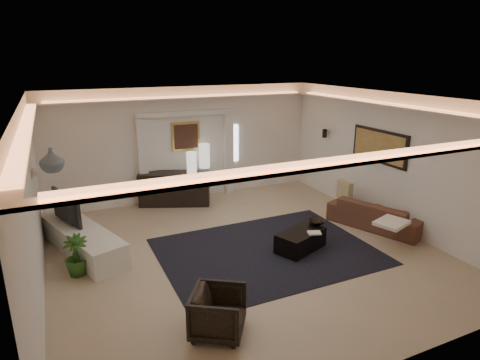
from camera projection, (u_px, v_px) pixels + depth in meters
name	position (u px, v px, depth m)	size (l,w,h in m)	color
floor	(244.00, 251.00, 7.90)	(7.00, 7.00, 0.00)	tan
ceiling	(244.00, 99.00, 7.05)	(7.00, 7.00, 0.00)	white
wall_back	(186.00, 144.00, 10.51)	(7.00, 7.00, 0.00)	white
wall_front	(381.00, 264.00, 4.43)	(7.00, 7.00, 0.00)	white
wall_left	(31.00, 208.00, 6.07)	(7.00, 7.00, 0.00)	white
wall_right	(389.00, 160.00, 8.88)	(7.00, 7.00, 0.00)	white
cove_soffit	(244.00, 116.00, 7.13)	(7.00, 7.00, 0.04)	silver
daylight_slit	(234.00, 143.00, 11.07)	(0.25, 0.03, 1.00)	white
area_rug	(267.00, 251.00, 7.88)	(4.00, 3.00, 0.01)	black
pilaster_left	(143.00, 163.00, 10.07)	(0.22, 0.20, 2.20)	silver
pilaster_right	(228.00, 154.00, 10.99)	(0.22, 0.20, 2.20)	silver
alcove_header	(186.00, 113.00, 10.19)	(2.52, 0.20, 0.12)	silver
painting_frame	(186.00, 136.00, 10.43)	(0.74, 0.04, 0.74)	tan
painting_canvas	(186.00, 137.00, 10.41)	(0.62, 0.02, 0.62)	#4C2D1E
art_panel_frame	(379.00, 146.00, 9.06)	(0.04, 1.64, 0.74)	black
art_panel_gold	(378.00, 146.00, 9.04)	(0.02, 1.50, 0.62)	tan
wall_sconce	(325.00, 133.00, 10.67)	(0.12, 0.12, 0.22)	black
wall_niche	(35.00, 172.00, 7.25)	(0.10, 0.55, 0.04)	silver
console	(175.00, 189.00, 10.30)	(1.74, 0.54, 0.87)	black
lamp_left	(192.00, 164.00, 10.01)	(0.24, 0.24, 0.54)	white
lamp_right	(204.00, 158.00, 10.57)	(0.28, 0.28, 0.62)	silver
media_ledge	(80.00, 239.00, 7.90)	(0.68, 2.70, 0.51)	silver
tv	(61.00, 210.00, 7.89)	(0.14, 1.09, 0.63)	black
figurine	(59.00, 206.00, 8.45)	(0.13, 0.13, 0.36)	black
ginger_jar	(52.00, 160.00, 7.09)	(0.41, 0.41, 0.42)	#3D4F61
plant	(76.00, 256.00, 6.96)	(0.40, 0.40, 0.72)	#2A551A
sofa	(376.00, 214.00, 8.94)	(0.79, 2.03, 0.59)	brown
throw_blanket	(392.00, 223.00, 7.84)	(0.61, 0.50, 0.07)	#FFF5CF
throw_pillow	(345.00, 190.00, 9.74)	(0.14, 0.45, 0.45)	tan
coffee_table	(300.00, 240.00, 7.90)	(0.99, 0.54, 0.37)	black
bowl	(317.00, 221.00, 8.18)	(0.34, 0.34, 0.08)	black
magazine	(314.00, 232.00, 7.73)	(0.25, 0.18, 0.03)	beige
armchair	(218.00, 313.00, 5.47)	(0.69, 0.71, 0.64)	black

